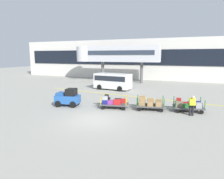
% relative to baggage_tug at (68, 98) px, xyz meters
% --- Properties ---
extents(ground_plane, '(120.00, 120.00, 0.00)m').
position_rel_baggage_tug_xyz_m(ground_plane, '(3.99, -2.58, -0.75)').
color(ground_plane, '#9E9B91').
extents(apron_lead_line, '(20.80, 2.80, 0.01)m').
position_rel_baggage_tug_xyz_m(apron_lead_line, '(2.73, 6.47, -0.75)').
color(apron_lead_line, yellow).
rests_on(apron_lead_line, ground_plane).
extents(terminal_building, '(59.28, 2.51, 7.51)m').
position_rel_baggage_tug_xyz_m(terminal_building, '(3.99, 23.40, 3.01)').
color(terminal_building, silver).
rests_on(terminal_building, ground_plane).
extents(jet_bridge, '(14.75, 3.00, 6.02)m').
position_rel_baggage_tug_xyz_m(jet_bridge, '(-2.85, 17.41, 3.92)').
color(jet_bridge, silver).
rests_on(jet_bridge, ground_plane).
extents(baggage_tug, '(2.28, 1.60, 1.58)m').
position_rel_baggage_tug_xyz_m(baggage_tug, '(0.00, 0.00, 0.00)').
color(baggage_tug, '#2659A5').
rests_on(baggage_tug, ground_plane).
extents(baggage_cart_lead, '(3.09, 1.85, 1.10)m').
position_rel_baggage_tug_xyz_m(baggage_cart_lead, '(3.94, 0.86, -0.23)').
color(baggage_cart_lead, '#4C4C4F').
rests_on(baggage_cart_lead, ground_plane).
extents(baggage_cart_middle, '(3.09, 1.85, 1.13)m').
position_rel_baggage_tug_xyz_m(baggage_cart_middle, '(6.97, 1.50, -0.21)').
color(baggage_cart_middle, '#4C4C4F').
rests_on(baggage_cart_middle, ground_plane).
extents(baggage_cart_tail, '(3.09, 1.85, 1.10)m').
position_rel_baggage_tug_xyz_m(baggage_cart_tail, '(9.89, 2.13, -0.25)').
color(baggage_cart_tail, '#4C4C4F').
rests_on(baggage_cart_tail, ground_plane).
extents(baggage_handler, '(0.50, 0.51, 1.56)m').
position_rel_baggage_tug_xyz_m(baggage_handler, '(10.20, 0.94, 0.11)').
color(baggage_handler, black).
rests_on(baggage_handler, ground_plane).
extents(shuttle_van, '(4.96, 2.37, 2.10)m').
position_rel_baggage_tug_xyz_m(shuttle_van, '(0.31, 9.75, 0.48)').
color(shuttle_van, white).
rests_on(shuttle_van, ground_plane).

